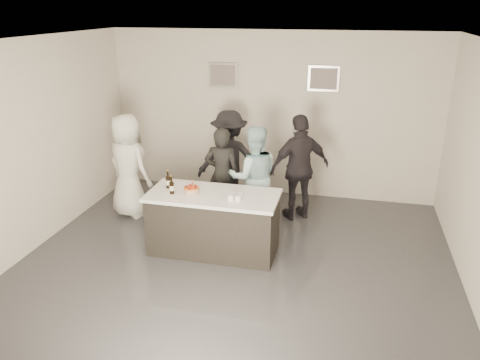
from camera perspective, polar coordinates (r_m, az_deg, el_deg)
The scene contains 18 objects.
floor at distance 6.48m, azimuth -1.05°, elevation -11.11°, with size 6.00×6.00×0.00m, color #3D3D42.
ceiling at distance 5.52m, azimuth -1.26°, elevation 16.40°, with size 6.00×6.00×0.00m, color white.
wall_back at distance 8.66m, azimuth 3.88°, elevation 7.88°, with size 6.00×0.04×3.00m, color silver.
wall_front at distance 3.32m, azimuth -14.71°, elevation -15.31°, with size 6.00×0.04×3.00m, color silver.
wall_left at distance 7.16m, azimuth -25.11°, elevation 3.21°, with size 0.04×6.00×3.00m, color silver.
picture_left at distance 8.69m, azimuth -2.04°, elevation 12.66°, with size 0.54×0.04×0.44m, color #B2B2B7.
picture_right at distance 8.40m, azimuth 10.16°, elevation 12.08°, with size 0.54×0.04×0.44m, color #B2B2B7.
bar_counter at distance 6.79m, azimuth -3.22°, elevation -5.20°, with size 1.86×0.86×0.90m, color white.
cake at distance 6.64m, azimuth -5.93°, elevation -1.31°, with size 0.22×0.22×0.08m, color orange.
beer_bottle_a at distance 6.84m, azimuth -8.77°, elevation 0.07°, with size 0.07×0.07×0.26m, color black.
beer_bottle_b at distance 6.63m, azimuth -8.34°, elevation -0.60°, with size 0.07×0.07×0.26m, color black.
tumbler_cluster at distance 6.41m, azimuth -0.60°, elevation -1.99°, with size 0.19×0.19×0.08m, color gold.
candles at distance 6.39m, azimuth -6.77°, elevation -2.57°, with size 0.24×0.08×0.01m, color pink.
person_main_black at distance 7.57m, azimuth -2.19°, elevation 0.53°, with size 0.59×0.38×1.61m, color black.
person_main_blue at distance 7.43m, azimuth 1.69°, elevation 0.36°, with size 0.81×0.63×1.67m, color #B5E4ED.
person_guest_left at distance 8.02m, azimuth -13.47°, elevation 1.68°, with size 0.86×0.56×1.75m, color white.
person_guest_right at distance 7.74m, azimuth 7.30°, elevation 1.49°, with size 1.04×0.43×1.78m, color #262329.
person_guest_back at distance 8.21m, azimuth -1.32°, elevation 2.59°, with size 1.11×0.64×1.72m, color black.
Camera 1 is at (1.39, -5.33, 3.41)m, focal length 35.00 mm.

